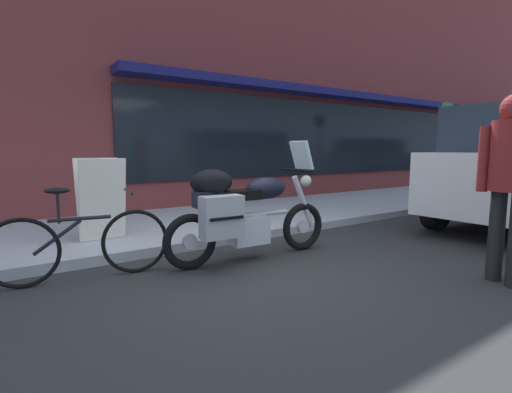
{
  "coord_description": "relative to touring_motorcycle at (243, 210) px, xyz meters",
  "views": [
    {
      "loc": [
        -2.27,
        -3.23,
        1.27
      ],
      "look_at": [
        0.3,
        0.53,
        0.7
      ],
      "focal_mm": 26.29,
      "sensor_mm": 36.0,
      "label": 1
    }
  ],
  "objects": [
    {
      "name": "sandwich_board_sign",
      "position": [
        -1.2,
        1.5,
        0.05
      ],
      "size": [
        0.55,
        0.43,
        1.04
      ],
      "color": "silver",
      "rests_on": "sidewalk_curb"
    },
    {
      "name": "pedestrian_walking",
      "position": [
        1.67,
        -2.01,
        0.52
      ],
      "size": [
        0.5,
        0.52,
        1.78
      ],
      "color": "black",
      "rests_on": "ground_plane"
    },
    {
      "name": "parking_sign_pole",
      "position": [
        6.53,
        1.37,
        0.88
      ],
      "size": [
        0.44,
        0.07,
        2.27
      ],
      "color": "#59595B",
      "rests_on": "sidewalk_curb"
    },
    {
      "name": "touring_motorcycle",
      "position": [
        0.0,
        0.0,
        0.0
      ],
      "size": [
        2.12,
        0.62,
        1.38
      ],
      "color": "black",
      "rests_on": "ground_plane"
    },
    {
      "name": "parked_bicycle",
      "position": [
        -1.63,
        0.36,
        -0.23
      ],
      "size": [
        1.66,
        0.48,
        0.92
      ],
      "color": "black",
      "rests_on": "ground_plane"
    },
    {
      "name": "storefront_building",
      "position": [
        7.55,
        3.7,
        3.01
      ],
      "size": [
        23.02,
        0.9,
        7.38
      ],
      "color": "brown",
      "rests_on": "ground_plane"
    },
    {
      "name": "ground_plane",
      "position": [
        0.04,
        -0.3,
        -0.59
      ],
      "size": [
        80.0,
        80.0,
        0.0
      ],
      "primitive_type": "plane",
      "color": "#2D2D2D"
    },
    {
      "name": "sidewalk_curb",
      "position": [
        9.04,
        2.13,
        -0.53
      ],
      "size": [
        30.0,
        2.82,
        0.12
      ],
      "color": "#B2B2B2",
      "rests_on": "ground_plane"
    }
  ]
}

